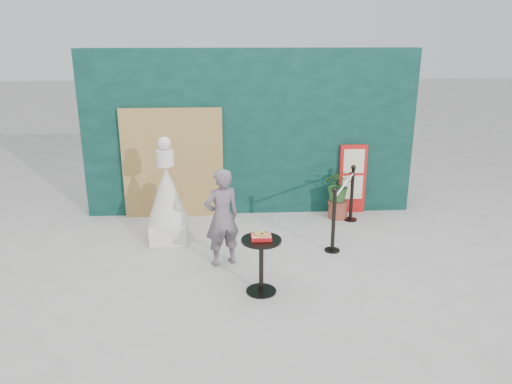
% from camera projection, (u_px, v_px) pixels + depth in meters
% --- Properties ---
extents(ground, '(60.00, 60.00, 0.00)m').
position_uv_depth(ground, '(261.00, 292.00, 6.57)').
color(ground, '#ADAAA5').
rests_on(ground, ground).
extents(back_wall, '(6.00, 0.30, 3.00)m').
position_uv_depth(back_wall, '(250.00, 133.00, 9.10)').
color(back_wall, black).
rests_on(back_wall, ground).
extents(bamboo_fence, '(1.80, 0.08, 2.00)m').
position_uv_depth(bamboo_fence, '(173.00, 164.00, 8.97)').
color(bamboo_fence, tan).
rests_on(bamboo_fence, ground).
extents(woman, '(0.63, 0.53, 1.45)m').
position_uv_depth(woman, '(222.00, 218.00, 7.15)').
color(woman, slate).
rests_on(woman, ground).
extents(menu_board, '(0.50, 0.07, 1.30)m').
position_uv_depth(menu_board, '(352.00, 179.00, 9.28)').
color(menu_board, red).
rests_on(menu_board, ground).
extents(statue, '(0.67, 0.67, 1.73)m').
position_uv_depth(statue, '(168.00, 200.00, 7.98)').
color(statue, white).
rests_on(statue, ground).
extents(cafe_table, '(0.52, 0.52, 0.75)m').
position_uv_depth(cafe_table, '(261.00, 257.00, 6.43)').
color(cafe_table, black).
rests_on(cafe_table, ground).
extents(food_basket, '(0.26, 0.19, 0.11)m').
position_uv_depth(food_basket, '(261.00, 236.00, 6.34)').
color(food_basket, red).
rests_on(food_basket, cafe_table).
extents(planter, '(0.56, 0.48, 0.95)m').
position_uv_depth(planter, '(339.00, 189.00, 9.01)').
color(planter, brown).
rests_on(planter, ground).
extents(stanchion_barrier, '(0.84, 1.54, 1.03)m').
position_uv_depth(stanchion_barrier, '(343.00, 207.00, 8.28)').
color(stanchion_barrier, black).
rests_on(stanchion_barrier, ground).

